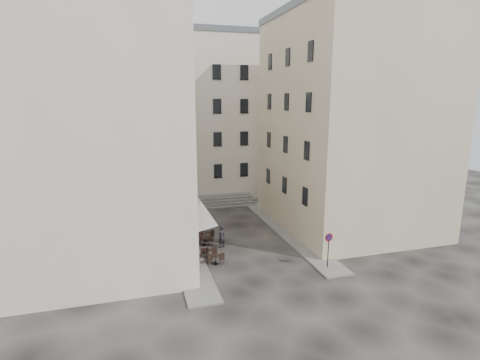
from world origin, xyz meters
name	(u,v)px	position (x,y,z in m)	size (l,w,h in m)	color
ground	(247,250)	(0.00, 0.00, 0.00)	(90.00, 90.00, 0.00)	black
sidewalk_left	(181,237)	(-4.50, 4.00, 0.06)	(2.00, 22.00, 0.12)	slate
sidewalk_right	(286,230)	(4.50, 3.00, 0.06)	(2.00, 18.00, 0.12)	slate
building_left	(92,112)	(-10.50, 3.00, 10.31)	(12.20, 16.20, 20.60)	beige
building_right	(350,122)	(10.50, 3.50, 9.31)	(12.20, 14.20, 18.60)	tan
building_back	(191,116)	(-1.00, 19.00, 9.31)	(18.20, 10.20, 18.60)	beige
cafe_storefront	(187,228)	(-4.32, 1.00, 1.88)	(1.74, 7.30, 3.50)	#460D0A
stone_steps	(212,202)	(0.00, 12.57, 0.40)	(9.00, 3.15, 0.80)	#595755
bollard_near	(207,253)	(-3.25, -1.00, 0.53)	(0.12, 0.12, 0.98)	black
bollard_mid	(199,236)	(-3.25, 2.50, 0.53)	(0.12, 0.12, 0.98)	black
bollard_far	(192,223)	(-3.25, 6.00, 0.53)	(0.12, 0.12, 0.98)	black
no_parking_sign	(329,244)	(4.27, -4.63, 1.81)	(0.58, 0.11, 2.55)	black
bistro_table_a	(216,259)	(-2.82, -1.83, 0.42)	(1.18, 0.55, 0.83)	black
bistro_table_b	(209,253)	(-3.07, -0.68, 0.42)	(1.16, 0.54, 0.81)	black
bistro_table_c	(204,240)	(-2.95, 1.72, 0.45)	(1.26, 0.59, 0.89)	black
bistro_table_d	(206,236)	(-2.63, 2.62, 0.47)	(1.30, 0.61, 0.92)	black
bistro_table_e	(194,228)	(-3.20, 4.79, 0.41)	(1.14, 0.53, 0.80)	black
pedestrian	(222,236)	(-1.71, 1.01, 0.89)	(0.65, 0.43, 1.79)	black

